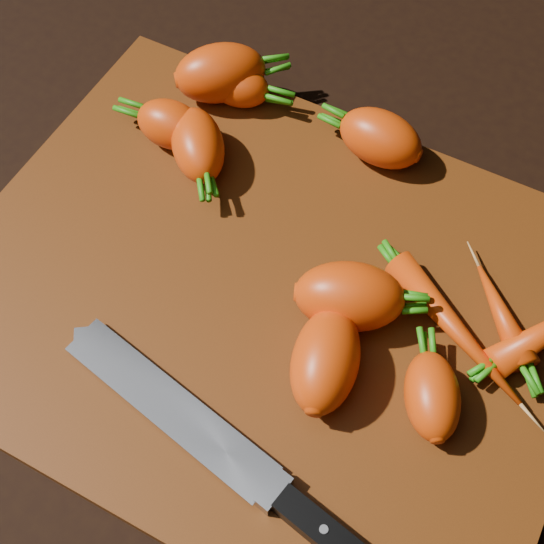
% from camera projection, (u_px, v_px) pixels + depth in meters
% --- Properties ---
extents(ground, '(2.00, 2.00, 0.01)m').
position_uv_depth(ground, '(266.00, 303.00, 0.62)').
color(ground, black).
extents(cutting_board, '(0.50, 0.40, 0.01)m').
position_uv_depth(cutting_board, '(266.00, 297.00, 0.61)').
color(cutting_board, '#642E0C').
rests_on(cutting_board, ground).
extents(carrot_0, '(0.10, 0.10, 0.05)m').
position_uv_depth(carrot_0, '(220.00, 73.00, 0.69)').
color(carrot_0, '#C23809').
rests_on(carrot_0, cutting_board).
extents(carrot_1, '(0.06, 0.04, 0.04)m').
position_uv_depth(carrot_1, '(171.00, 125.00, 0.66)').
color(carrot_1, '#C23809').
rests_on(carrot_1, cutting_board).
extents(carrot_2, '(0.08, 0.09, 0.04)m').
position_uv_depth(carrot_2, '(198.00, 145.00, 0.65)').
color(carrot_2, '#C23809').
rests_on(carrot_2, cutting_board).
extents(carrot_3, '(0.07, 0.09, 0.05)m').
position_uv_depth(carrot_3, '(325.00, 360.00, 0.54)').
color(carrot_3, '#C23809').
rests_on(carrot_3, cutting_board).
extents(carrot_4, '(0.08, 0.05, 0.05)m').
position_uv_depth(carrot_4, '(380.00, 138.00, 0.65)').
color(carrot_4, '#C23809').
rests_on(carrot_4, cutting_board).
extents(carrot_5, '(0.06, 0.05, 0.04)m').
position_uv_depth(carrot_5, '(238.00, 86.00, 0.69)').
color(carrot_5, '#C23809').
rests_on(carrot_5, cutting_board).
extents(carrot_6, '(0.07, 0.08, 0.04)m').
position_uv_depth(carrot_6, '(432.00, 396.00, 0.54)').
color(carrot_6, '#C23809').
rests_on(carrot_6, cutting_board).
extents(carrot_8, '(0.14, 0.09, 0.03)m').
position_uv_depth(carrot_8, '(456.00, 329.00, 0.57)').
color(carrot_8, '#C23809').
rests_on(carrot_8, cutting_board).
extents(carrot_9, '(0.08, 0.08, 0.02)m').
position_uv_depth(carrot_9, '(501.00, 314.00, 0.58)').
color(carrot_9, '#C23809').
rests_on(carrot_9, cutting_board).
extents(carrot_10, '(0.10, 0.08, 0.05)m').
position_uv_depth(carrot_10, '(350.00, 296.00, 0.57)').
color(carrot_10, '#C23809').
rests_on(carrot_10, cutting_board).
extents(knife, '(0.30, 0.08, 0.02)m').
position_uv_depth(knife, '(188.00, 421.00, 0.54)').
color(knife, gray).
rests_on(knife, cutting_board).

